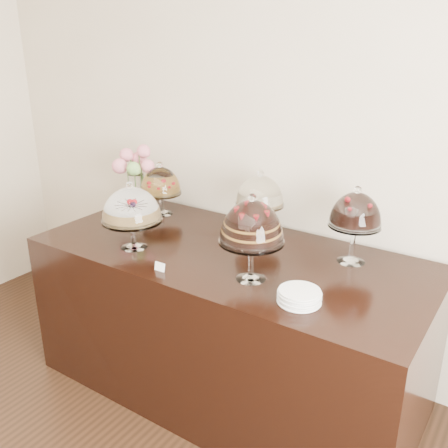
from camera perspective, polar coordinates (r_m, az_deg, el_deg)
The scene contains 10 objects.
wall_back at distance 2.98m, azimuth 8.68°, elevation 10.52°, with size 5.00×0.04×3.00m, color beige.
display_counter at distance 2.97m, azimuth 0.55°, elevation -11.14°, with size 2.20×1.00×0.90m, color black.
cake_stand_sugar_sponge at distance 2.78m, azimuth -10.54°, elevation 1.89°, with size 0.34×0.34×0.38m.
cake_stand_choco_layer at distance 2.35m, azimuth 3.20°, elevation -0.10°, with size 0.32×0.32×0.44m.
cake_stand_cheesecake at distance 2.92m, azimuth 4.12°, elevation 3.48°, with size 0.29×0.29×0.40m.
cake_stand_dark_choco at distance 2.63m, azimuth 14.81°, elevation 1.22°, with size 0.27×0.27×0.41m.
cake_stand_fruit_tart at distance 3.30m, azimuth -7.28°, elevation 4.69°, with size 0.27×0.27×0.35m.
flower_vase at distance 3.45m, azimuth -10.13°, elevation 5.95°, with size 0.31×0.29×0.43m.
plate_stack at distance 2.27m, azimuth 8.61°, elevation -8.20°, with size 0.19×0.19×0.06m.
price_card_left at distance 2.55m, azimuth -7.35°, elevation -4.87°, with size 0.06×0.01×0.04m, color white.
Camera 1 is at (1.24, 0.34, 2.03)m, focal length 40.00 mm.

